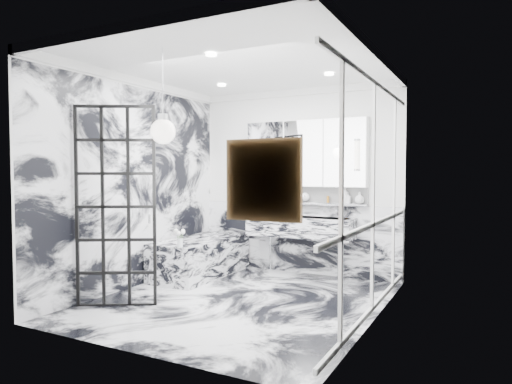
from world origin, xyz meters
The scene contains 25 objects.
floor centered at (0.00, 0.00, 0.00)m, with size 3.60×3.60×0.00m, color white.
ceiling centered at (0.00, 0.00, 2.80)m, with size 3.60×3.60×0.00m, color white.
wall_back centered at (0.00, 1.80, 1.40)m, with size 3.60×3.60×0.00m, color white.
wall_front centered at (0.00, -1.80, 1.40)m, with size 3.60×3.60×0.00m, color white.
wall_left centered at (-1.60, 0.00, 1.40)m, with size 3.60×3.60×0.00m, color white.
wall_right centered at (1.60, 0.00, 1.40)m, with size 3.60×3.60×0.00m, color white.
marble_clad_back centered at (0.00, 1.78, 0.53)m, with size 3.18×0.05×1.05m, color white.
marble_clad_left centered at (-1.59, 0.00, 1.34)m, with size 0.02×3.56×2.68m, color white.
panel_molding centered at (1.58, 0.00, 1.30)m, with size 0.03×3.40×2.30m, color white.
soap_bottle_a centered at (0.78, 1.71, 1.20)m, with size 0.09×0.09×0.23m, color #8C5919.
soap_bottle_b centered at (0.83, 1.71, 1.17)m, with size 0.07×0.07×0.16m, color #4C4C51.
soap_bottle_c centered at (0.99, 1.71, 1.17)m, with size 0.13×0.13×0.17m, color silver.
face_pot centered at (0.16, 1.71, 1.17)m, with size 0.13×0.13×0.13m, color white.
amber_bottle centered at (0.52, 1.71, 1.14)m, with size 0.04×0.04×0.10m, color #8C5919.
flower_vase centered at (-0.97, 0.12, 0.61)m, with size 0.08×0.08×0.12m, color silver.
crittall_door centered at (-1.16, -0.83, 1.14)m, with size 0.88×0.04×2.29m, color black, non-canonical shape.
artwork centered at (1.20, -1.76, 1.48)m, with size 0.50×0.05×0.50m, color #B74812.
pendant_light centered at (-0.18, -1.18, 1.93)m, with size 0.24×0.24×0.24m, color white.
trough_sink centered at (0.15, 1.55, 0.73)m, with size 1.60×0.45×0.30m, color silver.
ledge centered at (0.15, 1.72, 1.07)m, with size 1.90×0.14×0.04m, color silver.
subway_tile centered at (0.15, 1.78, 1.21)m, with size 1.90×0.03×0.23m, color white.
mirror_cabinet centered at (0.15, 1.73, 1.82)m, with size 1.90×0.16×1.00m, color white.
sconce_left centered at (-0.67, 1.63, 1.78)m, with size 0.07×0.07×0.40m, color white.
sconce_right centered at (0.97, 1.63, 1.78)m, with size 0.07×0.07×0.40m, color white.
bathtub centered at (-1.18, 0.90, 0.28)m, with size 0.75×1.65×0.55m, color silver.
Camera 1 is at (2.68, -4.70, 1.54)m, focal length 32.00 mm.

